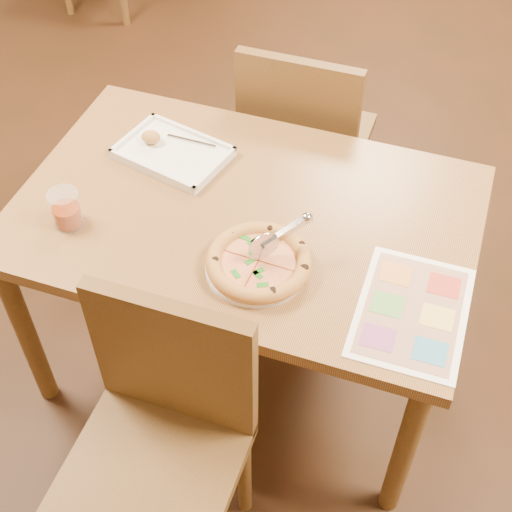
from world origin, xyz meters
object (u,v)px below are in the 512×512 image
(appetizer_tray, at_px, (171,153))
(pizza, at_px, (259,262))
(plate, at_px, (256,267))
(glass_tumbler, at_px, (66,211))
(dining_table, at_px, (245,231))
(chair_near, at_px, (162,417))
(chair_far, at_px, (303,130))
(menu, at_px, (412,311))
(pizza_cutter, at_px, (278,237))

(appetizer_tray, bearing_deg, pizza, -40.86)
(plate, height_order, glass_tumbler, glass_tumbler)
(dining_table, distance_m, plate, 0.24)
(chair_near, relative_size, pizza, 1.69)
(chair_far, bearing_deg, glass_tumbler, 61.20)
(pizza, height_order, menu, pizza)
(pizza, xyz_separation_m, appetizer_tray, (-0.40, 0.35, -0.02))
(chair_far, bearing_deg, appetizer_tray, 56.82)
(chair_far, distance_m, pizza_cutter, 0.81)
(chair_near, xyz_separation_m, menu, (0.52, 0.40, 0.16))
(glass_tumbler, bearing_deg, chair_far, 61.20)
(chair_near, height_order, appetizer_tray, chair_near)
(dining_table, distance_m, pizza, 0.25)
(chair_near, bearing_deg, chair_far, 90.00)
(plate, height_order, menu, plate)
(plate, bearing_deg, pizza, 18.77)
(chair_near, bearing_deg, appetizer_tray, 111.26)
(chair_far, height_order, appetizer_tray, chair_far)
(dining_table, relative_size, pizza_cutter, 9.89)
(pizza_cutter, bearing_deg, pizza, -177.74)
(plate, bearing_deg, glass_tumbler, -179.02)
(chair_near, height_order, glass_tumbler, chair_near)
(appetizer_tray, height_order, glass_tumbler, glass_tumbler)
(chair_far, distance_m, menu, 0.97)
(glass_tumbler, distance_m, menu, 0.96)
(chair_far, xyz_separation_m, pizza, (0.11, -0.80, 0.18))
(chair_far, height_order, pizza, chair_far)
(dining_table, relative_size, plate, 4.86)
(appetizer_tray, relative_size, glass_tumbler, 3.38)
(appetizer_tray, height_order, menu, appetizer_tray)
(plate, xyz_separation_m, pizza, (0.01, 0.00, 0.02))
(chair_near, relative_size, chair_far, 1.00)
(dining_table, height_order, appetizer_tray, appetizer_tray)
(pizza, distance_m, glass_tumbler, 0.55)
(pizza_cutter, bearing_deg, dining_table, 87.21)
(plate, height_order, pizza_cutter, pizza_cutter)
(chair_far, height_order, pizza_cutter, chair_far)
(chair_near, xyz_separation_m, appetizer_tray, (-0.29, 0.75, 0.17))
(chair_far, bearing_deg, plate, 97.30)
(pizza, relative_size, pizza_cutter, 2.11)
(plate, distance_m, pizza_cutter, 0.10)
(dining_table, height_order, pizza, pizza)
(dining_table, bearing_deg, pizza, -60.87)
(chair_far, xyz_separation_m, pizza_cutter, (0.15, -0.75, 0.24))
(plate, bearing_deg, menu, -0.92)
(appetizer_tray, distance_m, glass_tumbler, 0.39)
(plate, xyz_separation_m, appetizer_tray, (-0.40, 0.35, 0.00))
(plate, xyz_separation_m, glass_tumbler, (-0.55, -0.01, 0.04))
(dining_table, relative_size, appetizer_tray, 3.57)
(glass_tumbler, bearing_deg, appetizer_tray, 67.23)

